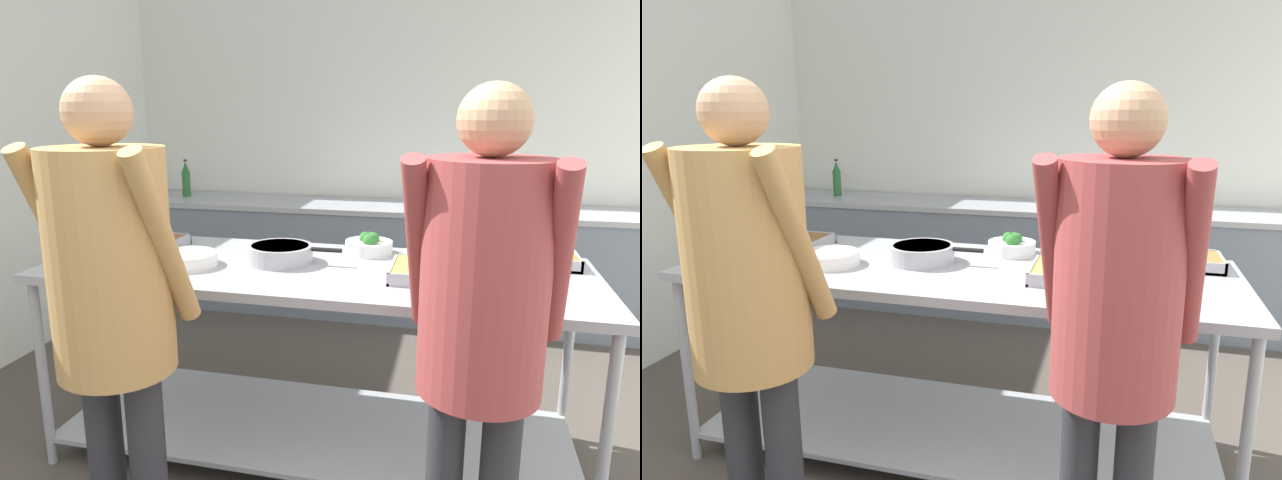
# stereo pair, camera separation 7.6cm
# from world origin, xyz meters

# --- Properties ---
(wall_rear) EXTENTS (4.64, 0.06, 2.65)m
(wall_rear) POSITION_xyz_m (0.00, 3.96, 1.32)
(wall_rear) COLOR silver
(wall_rear) RESTS_ON ground_plane
(back_counter) EXTENTS (4.48, 0.65, 0.89)m
(back_counter) POSITION_xyz_m (0.00, 3.59, 0.44)
(back_counter) COLOR slate
(back_counter) RESTS_ON ground_plane
(serving_counter) EXTENTS (2.45, 0.88, 0.93)m
(serving_counter) POSITION_xyz_m (-0.09, 1.59, 0.63)
(serving_counter) COLOR #9EA0A8
(serving_counter) RESTS_ON ground_plane
(serving_tray_vegetables) EXTENTS (0.41, 0.33, 0.05)m
(serving_tray_vegetables) POSITION_xyz_m (-1.04, 1.70, 0.95)
(serving_tray_vegetables) COLOR #9EA0A8
(serving_tray_vegetables) RESTS_ON serving_counter
(plate_stack) EXTENTS (0.28, 0.28, 0.06)m
(plate_stack) POSITION_xyz_m (-0.66, 1.47, 0.96)
(plate_stack) COLOR white
(plate_stack) RESTS_ON serving_counter
(sauce_pan) EXTENTS (0.44, 0.30, 0.08)m
(sauce_pan) POSITION_xyz_m (-0.26, 1.62, 0.97)
(sauce_pan) COLOR #9EA0A8
(sauce_pan) RESTS_ON serving_counter
(broccoli_bowl) EXTENTS (0.23, 0.23, 0.11)m
(broccoli_bowl) POSITION_xyz_m (0.11, 1.88, 0.97)
(broccoli_bowl) COLOR silver
(broccoli_bowl) RESTS_ON serving_counter
(serving_tray_greens) EXTENTS (0.38, 0.33, 0.05)m
(serving_tray_greens) POSITION_xyz_m (0.45, 1.54, 0.95)
(serving_tray_greens) COLOR #9EA0A8
(serving_tray_greens) RESTS_ON serving_counter
(serving_tray_roast) EXTENTS (0.38, 0.26, 0.05)m
(serving_tray_roast) POSITION_xyz_m (0.87, 1.87, 0.95)
(serving_tray_roast) COLOR #9EA0A8
(serving_tray_roast) RESTS_ON serving_counter
(guest_serving_left) EXTENTS (0.50, 0.38, 1.70)m
(guest_serving_left) POSITION_xyz_m (0.61, 0.87, 1.05)
(guest_serving_left) COLOR #2D2D33
(guest_serving_left) RESTS_ON ground_plane
(guest_serving_right) EXTENTS (0.50, 0.38, 1.72)m
(guest_serving_right) POSITION_xyz_m (-0.54, 0.72, 1.06)
(guest_serving_right) COLOR #2D2D33
(guest_serving_right) RESTS_ON ground_plane
(water_bottle) EXTENTS (0.07, 0.07, 0.31)m
(water_bottle) POSITION_xyz_m (-1.74, 3.62, 1.03)
(water_bottle) COLOR #23602D
(water_bottle) RESTS_ON back_counter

